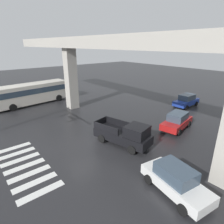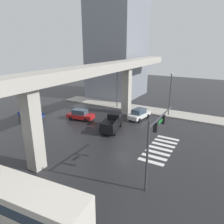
# 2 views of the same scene
# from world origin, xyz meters

# --- Properties ---
(ground_plane) EXTENTS (120.00, 120.00, 0.00)m
(ground_plane) POSITION_xyz_m (0.00, 0.00, 0.00)
(ground_plane) COLOR #232326
(crosswalk_stripes) EXTENTS (7.15, 2.80, 0.01)m
(crosswalk_stripes) POSITION_xyz_m (-0.00, -4.90, 0.01)
(crosswalk_stripes) COLOR silver
(crosswalk_stripes) RESTS_ON ground
(elevated_overpass) EXTENTS (48.55, 2.60, 9.13)m
(elevated_overpass) POSITION_xyz_m (0.00, 4.40, 7.84)
(elevated_overpass) COLOR #ADA89E
(elevated_overpass) RESTS_ON ground
(pickup_truck) EXTENTS (5.40, 3.02, 2.08)m
(pickup_truck) POSITION_xyz_m (2.33, 2.88, 0.99)
(pickup_truck) COLOR black
(pickup_truck) RESTS_ON ground
(city_bus) EXTENTS (3.54, 10.99, 2.99)m
(city_bus) POSITION_xyz_m (-15.07, 0.43, 1.72)
(city_bus) COLOR beige
(city_bus) RESTS_ON ground
(sedan_white) EXTENTS (4.53, 2.49, 1.72)m
(sedan_white) POSITION_xyz_m (8.33, 1.28, 0.85)
(sedan_white) COLOR silver
(sedan_white) RESTS_ON ground
(sedan_red) EXTENTS (2.51, 4.54, 1.72)m
(sedan_red) POSITION_xyz_m (3.29, 9.36, 0.85)
(sedan_red) COLOR red
(sedan_red) RESTS_ON ground
(sedan_blue) EXTENTS (2.04, 4.34, 1.72)m
(sedan_blue) POSITION_xyz_m (-0.10, 17.04, 0.85)
(sedan_blue) COLOR #1E3899
(sedan_blue) RESTS_ON ground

